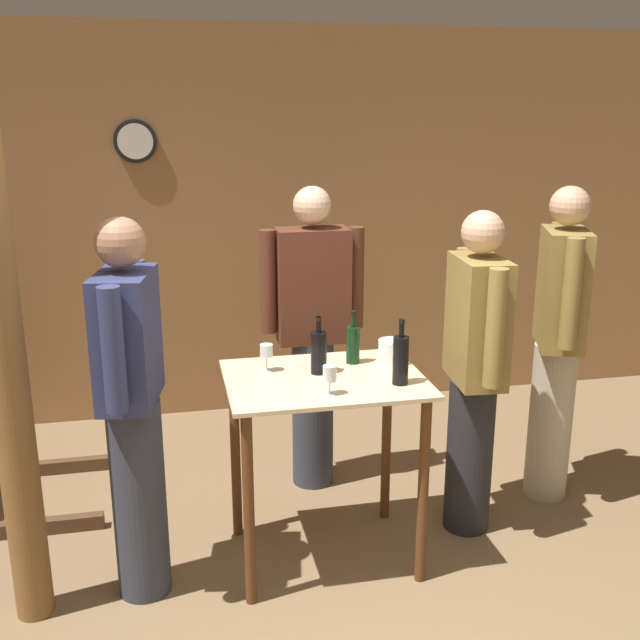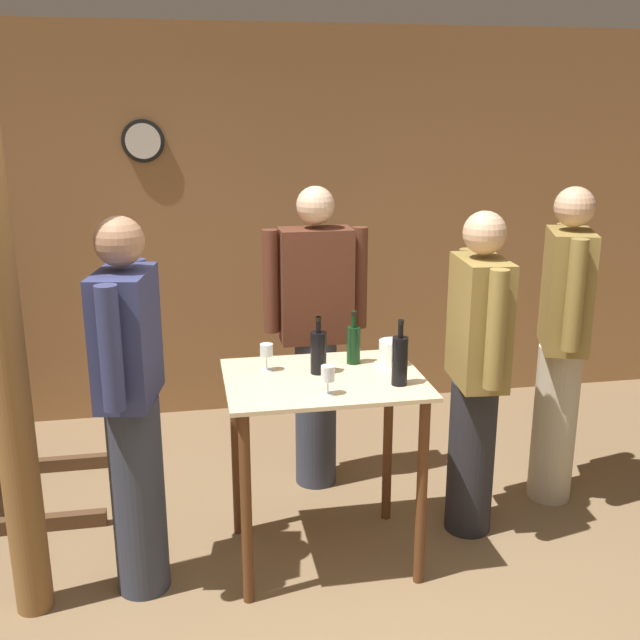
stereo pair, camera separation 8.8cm
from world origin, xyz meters
The scene contains 13 objects.
back_wall centered at (0.00, 2.84, 1.35)m, with size 8.40×0.08×2.70m.
tasting_table centered at (0.10, 0.82, 0.74)m, with size 0.92×0.70×0.95m.
wooden_post centered at (-1.25, 0.66, 1.35)m, with size 0.16×0.16×2.70m.
wine_bottle_far_left centered at (0.09, 0.88, 1.06)m, with size 0.08×0.08×0.28m.
wine_bottle_left centered at (0.28, 0.99, 1.05)m, with size 0.07×0.07×0.27m.
wine_bottle_center centered at (0.42, 0.67, 1.07)m, with size 0.07×0.07×0.31m.
wine_glass_near_left centered at (-0.15, 0.96, 1.05)m, with size 0.06×0.06×0.13m.
wine_glass_near_center centered at (0.08, 0.61, 1.04)m, with size 0.06×0.06×0.13m.
ice_bucket centered at (0.46, 0.95, 1.01)m, with size 0.13×0.13×0.12m.
person_host centered at (-0.77, 0.73, 0.92)m, with size 0.29×0.58×1.74m.
person_visitor_with_scarf centered at (1.48, 1.17, 0.94)m, with size 0.34×0.56×1.77m.
person_visitor_bearded centered at (0.90, 0.94, 0.89)m, with size 0.25×0.59×1.69m.
person_visitor_near_door centered at (0.20, 1.60, 0.93)m, with size 0.59×0.24×1.75m.
Camera 2 is at (-0.51, -2.40, 2.17)m, focal length 42.00 mm.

